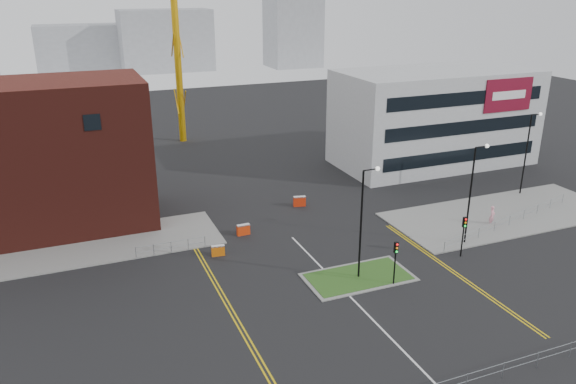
# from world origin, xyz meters

# --- Properties ---
(ground) EXTENTS (200.00, 200.00, 0.00)m
(ground) POSITION_xyz_m (0.00, 0.00, 0.00)
(ground) COLOR black
(ground) RESTS_ON ground
(pavement_left) EXTENTS (28.00, 8.00, 0.12)m
(pavement_left) POSITION_xyz_m (-20.00, 22.00, 0.06)
(pavement_left) COLOR slate
(pavement_left) RESTS_ON ground
(pavement_right) EXTENTS (24.00, 10.00, 0.12)m
(pavement_right) POSITION_xyz_m (22.00, 14.00, 0.06)
(pavement_right) COLOR slate
(pavement_right) RESTS_ON ground
(island_kerb) EXTENTS (8.60, 4.60, 0.08)m
(island_kerb) POSITION_xyz_m (2.00, 8.00, 0.04)
(island_kerb) COLOR slate
(island_kerb) RESTS_ON ground
(grass_island) EXTENTS (8.00, 4.00, 0.12)m
(grass_island) POSITION_xyz_m (2.00, 8.00, 0.06)
(grass_island) COLOR #29521B
(grass_island) RESTS_ON ground
(brick_building) EXTENTS (24.20, 10.07, 14.24)m
(brick_building) POSITION_xyz_m (-22.97, 28.00, 6.85)
(brick_building) COLOR #4E1A13
(brick_building) RESTS_ON ground
(office_block) EXTENTS (25.00, 12.20, 12.00)m
(office_block) POSITION_xyz_m (26.01, 31.97, 6.00)
(office_block) COLOR #ABADB0
(office_block) RESTS_ON ground
(streetlamp_island) EXTENTS (1.46, 0.36, 9.18)m
(streetlamp_island) POSITION_xyz_m (2.22, 8.00, 5.41)
(streetlamp_island) COLOR black
(streetlamp_island) RESTS_ON ground
(streetlamp_right_near) EXTENTS (1.46, 0.36, 9.18)m
(streetlamp_right_near) POSITION_xyz_m (14.22, 10.00, 5.41)
(streetlamp_right_near) COLOR black
(streetlamp_right_near) RESTS_ON ground
(streetlamp_right_far) EXTENTS (1.46, 0.36, 9.18)m
(streetlamp_right_far) POSITION_xyz_m (28.22, 18.00, 5.41)
(streetlamp_right_far) COLOR black
(streetlamp_right_far) RESTS_ON ground
(traffic_light_island) EXTENTS (0.28, 0.33, 3.65)m
(traffic_light_island) POSITION_xyz_m (4.00, 5.98, 2.57)
(traffic_light_island) COLOR black
(traffic_light_island) RESTS_ON ground
(traffic_light_right) EXTENTS (0.28, 0.33, 3.65)m
(traffic_light_right) POSITION_xyz_m (12.00, 7.98, 2.57)
(traffic_light_right) COLOR black
(traffic_light_right) RESTS_ON ground
(railing_front) EXTENTS (24.05, 0.05, 1.10)m
(railing_front) POSITION_xyz_m (0.00, -6.00, 0.78)
(railing_front) COLOR gray
(railing_front) RESTS_ON ground
(railing_left) EXTENTS (6.05, 0.05, 1.10)m
(railing_left) POSITION_xyz_m (-11.00, 18.00, 0.74)
(railing_left) COLOR gray
(railing_left) RESTS_ON ground
(railing_right) EXTENTS (19.05, 5.05, 1.10)m
(railing_right) POSITION_xyz_m (20.50, 11.50, 0.78)
(railing_right) COLOR gray
(railing_right) RESTS_ON ground
(centre_line) EXTENTS (0.15, 30.00, 0.01)m
(centre_line) POSITION_xyz_m (0.00, 2.00, 0.01)
(centre_line) COLOR silver
(centre_line) RESTS_ON ground
(yellow_left_a) EXTENTS (0.12, 24.00, 0.01)m
(yellow_left_a) POSITION_xyz_m (-9.00, 10.00, 0.01)
(yellow_left_a) COLOR gold
(yellow_left_a) RESTS_ON ground
(yellow_left_b) EXTENTS (0.12, 24.00, 0.01)m
(yellow_left_b) POSITION_xyz_m (-8.70, 10.00, 0.01)
(yellow_left_b) COLOR gold
(yellow_left_b) RESTS_ON ground
(yellow_right_a) EXTENTS (0.12, 20.00, 0.01)m
(yellow_right_a) POSITION_xyz_m (9.50, 6.00, 0.01)
(yellow_right_a) COLOR gold
(yellow_right_a) RESTS_ON ground
(yellow_right_b) EXTENTS (0.12, 20.00, 0.01)m
(yellow_right_b) POSITION_xyz_m (9.80, 6.00, 0.01)
(yellow_right_b) COLOR gold
(yellow_right_b) RESTS_ON ground
(skyline_b) EXTENTS (24.00, 12.00, 16.00)m
(skyline_b) POSITION_xyz_m (10.00, 130.00, 8.00)
(skyline_b) COLOR gray
(skyline_b) RESTS_ON ground
(skyline_c) EXTENTS (14.00, 12.00, 28.00)m
(skyline_c) POSITION_xyz_m (45.00, 125.00, 14.00)
(skyline_c) COLOR gray
(skyline_c) RESTS_ON ground
(skyline_d) EXTENTS (30.00, 12.00, 12.00)m
(skyline_d) POSITION_xyz_m (-8.00, 140.00, 6.00)
(skyline_d) COLOR gray
(skyline_d) RESTS_ON ground
(pedestrian) EXTENTS (0.85, 0.76, 1.96)m
(pedestrian) POSITION_xyz_m (19.11, 12.39, 0.98)
(pedestrian) COLOR pink
(pedestrian) RESTS_ON ground
(barrier_left) EXTENTS (1.17, 0.54, 0.95)m
(barrier_left) POSITION_xyz_m (-7.35, 16.00, 0.52)
(barrier_left) COLOR #CF5D0B
(barrier_left) RESTS_ON ground
(barrier_mid) EXTENTS (1.24, 0.45, 1.03)m
(barrier_mid) POSITION_xyz_m (-4.00, 19.30, 0.56)
(barrier_mid) COLOR red
(barrier_mid) RESTS_ON ground
(barrier_right) EXTENTS (1.35, 0.70, 1.08)m
(barrier_right) POSITION_xyz_m (3.73, 24.00, 0.59)
(barrier_right) COLOR red
(barrier_right) RESTS_ON ground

